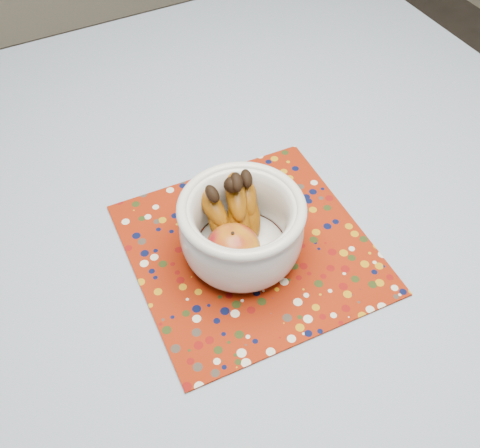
# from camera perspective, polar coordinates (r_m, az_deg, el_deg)

# --- Properties ---
(table) EXTENTS (1.20, 1.20, 0.75)m
(table) POSITION_cam_1_polar(r_m,az_deg,el_deg) (1.03, 1.08, -0.57)
(table) COLOR brown
(table) RESTS_ON ground
(tablecloth) EXTENTS (1.32, 1.32, 0.01)m
(tablecloth) POSITION_cam_1_polar(r_m,az_deg,el_deg) (0.97, 1.14, 2.50)
(tablecloth) COLOR #627DA4
(tablecloth) RESTS_ON table
(placemat) EXTENTS (0.38, 0.38, 0.00)m
(placemat) POSITION_cam_1_polar(r_m,az_deg,el_deg) (0.89, 1.00, -2.48)
(placemat) COLOR maroon
(placemat) RESTS_ON tablecloth
(fruit_bowl) EXTENTS (0.19, 0.19, 0.13)m
(fruit_bowl) POSITION_cam_1_polar(r_m,az_deg,el_deg) (0.84, -0.06, 0.03)
(fruit_bowl) COLOR silver
(fruit_bowl) RESTS_ON placemat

